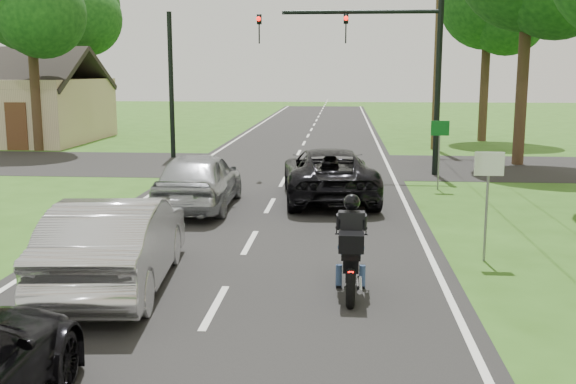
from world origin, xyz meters
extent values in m
plane|color=#2F5818|center=(0.00, 0.00, 0.00)|extent=(140.00, 140.00, 0.00)
cube|color=black|center=(0.00, 10.00, 0.01)|extent=(8.00, 100.00, 0.01)
cube|color=black|center=(0.00, 16.00, 0.01)|extent=(60.00, 7.00, 0.01)
torus|color=black|center=(2.11, 1.54, 0.30)|extent=(0.13, 0.59, 0.59)
torus|color=black|center=(2.10, 0.20, 0.30)|extent=(0.15, 0.64, 0.64)
cube|color=black|center=(2.11, 0.96, 0.57)|extent=(0.26, 0.85, 0.27)
sphere|color=black|center=(2.11, 1.18, 0.73)|extent=(0.30, 0.30, 0.30)
cube|color=black|center=(2.10, 0.65, 0.73)|extent=(0.31, 0.49, 0.09)
cube|color=#FF0C07|center=(2.10, 0.10, 0.58)|extent=(0.09, 0.03, 0.04)
cylinder|color=silver|center=(2.24, 0.46, 0.28)|extent=(0.09, 0.71, 0.08)
cylinder|color=black|center=(2.11, 1.36, 0.89)|extent=(0.55, 0.04, 0.03)
cube|color=black|center=(2.10, 0.38, 0.99)|extent=(0.40, 0.36, 0.29)
cube|color=black|center=(2.10, 0.82, 1.11)|extent=(0.36, 0.20, 0.54)
sphere|color=black|center=(2.11, 0.89, 1.53)|extent=(0.27, 0.27, 0.27)
cylinder|color=navy|center=(1.91, 1.12, 0.21)|extent=(0.11, 0.11, 0.40)
cylinder|color=navy|center=(2.30, 1.12, 0.21)|extent=(0.11, 0.11, 0.40)
imported|color=black|center=(1.56, 9.07, 0.75)|extent=(2.96, 5.51, 1.47)
imported|color=#BBBBC0|center=(-1.81, 0.85, 0.79)|extent=(2.09, 4.84, 1.55)
imported|color=#A1A5A9|center=(-1.83, 7.50, 0.78)|extent=(1.88, 4.55, 1.54)
cylinder|color=black|center=(5.20, 14.00, 3.00)|extent=(0.20, 0.20, 6.00)
cylinder|color=black|center=(2.50, 14.00, 5.60)|extent=(5.40, 0.14, 0.14)
imported|color=black|center=(2.00, 14.00, 5.05)|extent=(0.16, 0.36, 1.00)
imported|color=black|center=(-1.00, 14.00, 5.05)|extent=(0.16, 0.36, 1.00)
sphere|color=#FF0C07|center=(2.00, 13.82, 5.38)|extent=(0.16, 0.16, 0.16)
sphere|color=#FF0C07|center=(-1.00, 13.82, 5.38)|extent=(0.16, 0.16, 0.16)
cylinder|color=black|center=(-5.20, 18.00, 3.00)|extent=(0.20, 0.20, 6.00)
cylinder|color=brown|center=(6.20, 22.00, 5.00)|extent=(0.28, 0.28, 10.00)
cylinder|color=slate|center=(4.70, 3.00, 1.00)|extent=(0.05, 0.05, 2.00)
cube|color=silver|center=(4.70, 2.97, 1.90)|extent=(0.55, 0.04, 0.45)
cylinder|color=slate|center=(4.90, 11.00, 1.00)|extent=(0.05, 0.05, 2.00)
cube|color=#0C591E|center=(4.90, 10.97, 1.90)|extent=(0.55, 0.04, 0.45)
cylinder|color=#332316|center=(8.80, 17.00, 3.50)|extent=(0.44, 0.44, 7.00)
cylinder|color=#332316|center=(9.20, 26.00, 3.22)|extent=(0.44, 0.44, 6.44)
sphere|color=black|center=(9.20, 26.00, 7.13)|extent=(4.95, 4.95, 4.95)
sphere|color=black|center=(10.02, 25.34, 6.33)|extent=(3.96, 3.96, 3.96)
cylinder|color=#332316|center=(-12.00, 20.00, 3.08)|extent=(0.44, 0.44, 6.16)
sphere|color=black|center=(-11.20, 19.36, 6.05)|extent=(3.84, 3.84, 3.84)
cylinder|color=#332316|center=(-14.00, 30.00, 3.36)|extent=(0.44, 0.44, 6.72)
sphere|color=black|center=(-14.00, 30.00, 7.44)|extent=(5.40, 5.40, 5.40)
sphere|color=black|center=(-13.10, 29.28, 6.60)|extent=(4.32, 4.32, 4.32)
cube|color=black|center=(-16.00, 26.00, 3.70)|extent=(10.20, 4.00, 2.29)
camera|label=1|loc=(1.94, -9.83, 3.63)|focal=42.00mm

